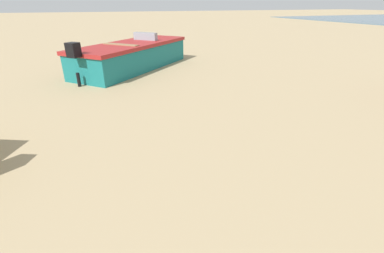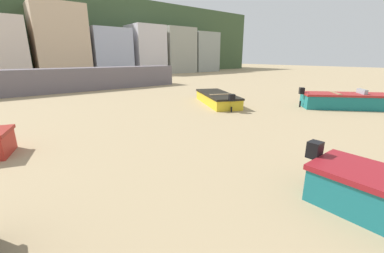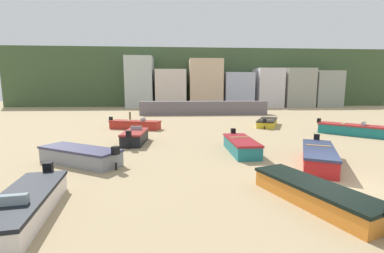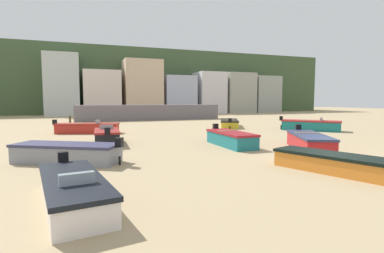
# 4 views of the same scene
# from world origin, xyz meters

# --- Properties ---
(boat_teal_8) EXTENTS (4.71, 4.84, 1.25)m
(boat_teal_8) POSITION_xyz_m (8.60, 10.79, 0.48)
(boat_teal_8) COLOR #187273
(boat_teal_8) RESTS_ON ground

